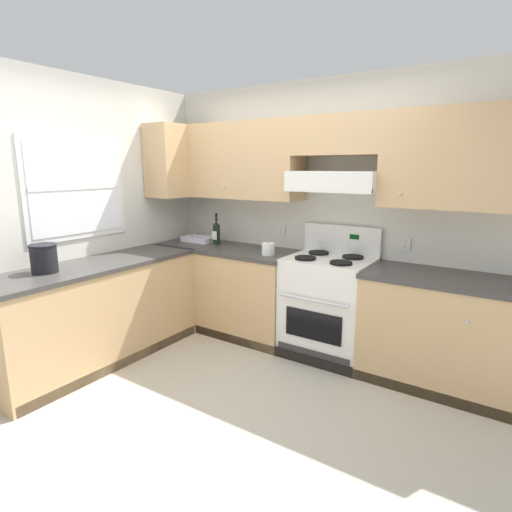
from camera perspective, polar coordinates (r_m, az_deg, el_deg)
The scene contains 10 objects.
ground_plane at distance 3.34m, azimuth -7.09°, elevation -19.25°, with size 7.04×7.04×0.00m, color #B2AA99.
wall_back at distance 3.96m, azimuth 11.79°, elevation 8.22°, with size 4.68×0.57×2.55m.
wall_left at distance 4.23m, azimuth -22.17°, elevation 5.97°, with size 0.47×4.00×2.55m.
counter_back_run at distance 3.98m, azimuth 6.95°, elevation -6.72°, with size 3.60×0.65×0.91m.
counter_left_run at distance 4.00m, azimuth -21.05°, elevation -7.37°, with size 0.63×1.91×0.91m.
stove at distance 3.90m, azimuth 9.89°, elevation -6.82°, with size 0.76×0.62×1.20m.
wine_bottle at distance 4.52m, azimuth -5.50°, elevation 3.32°, with size 0.08×0.08×0.34m.
bowl at distance 4.71m, azimuth -7.98°, elevation 2.23°, with size 0.36×0.21×0.06m.
bucket at distance 3.69m, azimuth -27.37°, elevation -0.22°, with size 0.21×0.21×0.23m.
paper_towel_roll at distance 3.95m, azimuth 1.70°, elevation 0.99°, with size 0.12×0.12×0.12m.
Camera 1 is at (1.89, -2.13, 1.74)m, focal length 28.82 mm.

